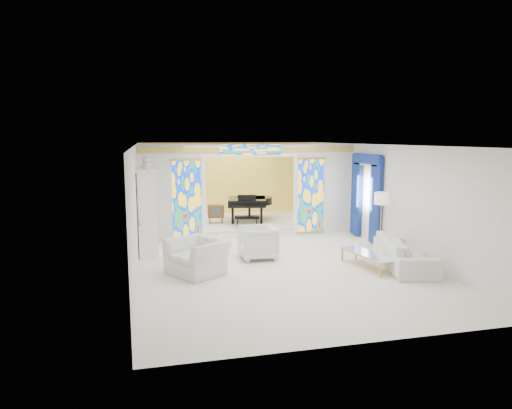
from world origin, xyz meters
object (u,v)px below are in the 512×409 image
object	(u,v)px
grand_piano	(250,202)
tv_console	(216,211)
sofa	(405,253)
armchair_right	(258,243)
china_cabinet	(148,212)
armchair_left	(197,257)
coffee_table	(368,254)

from	to	relation	value
grand_piano	tv_console	distance (m)	1.37
sofa	grand_piano	xyz separation A→B (m)	(-2.50, 6.29, 0.50)
armchair_right	tv_console	world-z (taller)	armchair_right
china_cabinet	tv_console	world-z (taller)	china_cabinet
armchair_left	sofa	world-z (taller)	armchair_left
armchair_right	grand_piano	world-z (taller)	grand_piano
armchair_left	grand_piano	size ratio (longest dim) A/B	0.48
armchair_right	coffee_table	world-z (taller)	armchair_right
armchair_right	coffee_table	size ratio (longest dim) A/B	0.55
armchair_right	sofa	bearing A→B (deg)	64.68
coffee_table	tv_console	size ratio (longest dim) A/B	2.68
sofa	tv_console	world-z (taller)	tv_console
china_cabinet	grand_piano	xyz separation A→B (m)	(3.67, 3.36, -0.30)
grand_piano	tv_console	bearing A→B (deg)	-156.79
armchair_left	armchair_right	distance (m)	1.98
armchair_left	armchair_right	size ratio (longest dim) A/B	1.33
china_cabinet	tv_console	distance (m)	3.94
grand_piano	china_cabinet	bearing A→B (deg)	-125.19
armchair_right	sofa	xyz separation A→B (m)	(3.36, -1.65, -0.07)
armchair_left	sofa	size ratio (longest dim) A/B	0.51
sofa	tv_console	xyz separation A→B (m)	(-3.81, 6.04, 0.23)
coffee_table	grand_piano	xyz separation A→B (m)	(-1.57, 6.15, 0.52)
tv_console	sofa	bearing A→B (deg)	-53.50
grand_piano	armchair_left	bearing A→B (deg)	-102.15
coffee_table	tv_console	world-z (taller)	tv_console
grand_piano	sofa	bearing A→B (deg)	-56.02
armchair_left	coffee_table	size ratio (longest dim) A/B	0.73
armchair_right	tv_console	bearing A→B (deg)	-173.29
armchair_left	tv_console	xyz separation A→B (m)	(1.25, 5.39, 0.19)
tv_console	china_cabinet	bearing A→B (deg)	-122.91
sofa	armchair_right	bearing A→B (deg)	79.17
armchair_left	tv_console	distance (m)	5.53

